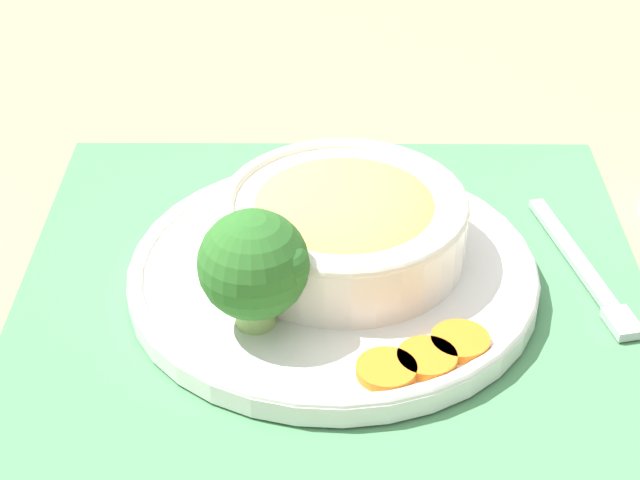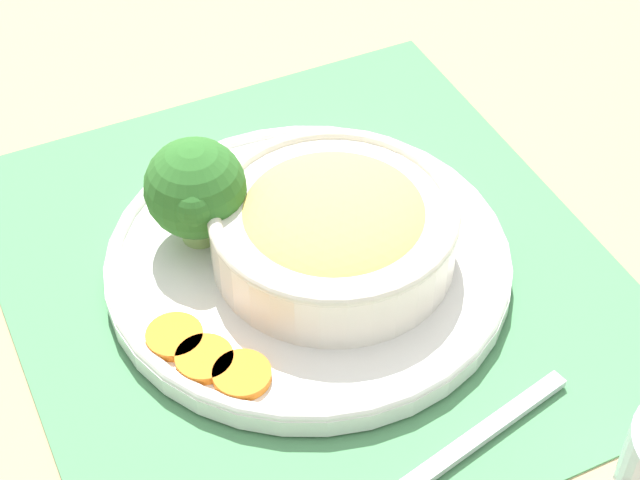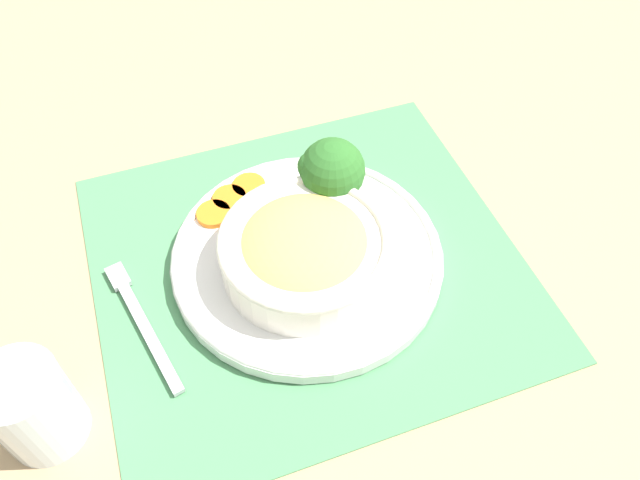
# 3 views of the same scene
# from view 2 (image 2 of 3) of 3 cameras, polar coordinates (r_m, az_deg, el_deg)

# --- Properties ---
(ground_plane) EXTENTS (4.00, 4.00, 0.00)m
(ground_plane) POSITION_cam_2_polar(r_m,az_deg,el_deg) (0.83, -0.62, -1.81)
(ground_plane) COLOR tan
(placemat) EXTENTS (0.50, 0.46, 0.00)m
(placemat) POSITION_cam_2_polar(r_m,az_deg,el_deg) (0.82, -0.62, -1.71)
(placemat) COLOR #4C8C59
(placemat) RESTS_ON ground_plane
(plate) EXTENTS (0.31, 0.31, 0.02)m
(plate) POSITION_cam_2_polar(r_m,az_deg,el_deg) (0.81, -0.63, -1.07)
(plate) COLOR white
(plate) RESTS_ON placemat
(bowl) EXTENTS (0.19, 0.19, 0.06)m
(bowl) POSITION_cam_2_polar(r_m,az_deg,el_deg) (0.79, 0.73, 0.71)
(bowl) COLOR silver
(bowl) RESTS_ON plate
(broccoli_floret) EXTENTS (0.08, 0.08, 0.09)m
(broccoli_floret) POSITION_cam_2_polar(r_m,az_deg,el_deg) (0.80, -6.68, 2.70)
(broccoli_floret) COLOR #84AD5B
(broccoli_floret) RESTS_ON plate
(carrot_slice_near) EXTENTS (0.04, 0.04, 0.01)m
(carrot_slice_near) POSITION_cam_2_polar(r_m,az_deg,el_deg) (0.76, -7.77, -5.13)
(carrot_slice_near) COLOR orange
(carrot_slice_near) RESTS_ON plate
(carrot_slice_middle) EXTENTS (0.04, 0.04, 0.01)m
(carrot_slice_middle) POSITION_cam_2_polar(r_m,az_deg,el_deg) (0.74, -6.19, -6.32)
(carrot_slice_middle) COLOR orange
(carrot_slice_middle) RESTS_ON plate
(carrot_slice_far) EXTENTS (0.04, 0.04, 0.01)m
(carrot_slice_far) POSITION_cam_2_polar(r_m,az_deg,el_deg) (0.73, -4.18, -7.19)
(carrot_slice_far) COLOR orange
(carrot_slice_far) RESTS_ON plate
(fork) EXTENTS (0.05, 0.18, 0.01)m
(fork) POSITION_cam_2_polar(r_m,az_deg,el_deg) (0.72, 6.61, -11.65)
(fork) COLOR #B7B7BC
(fork) RESTS_ON placemat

